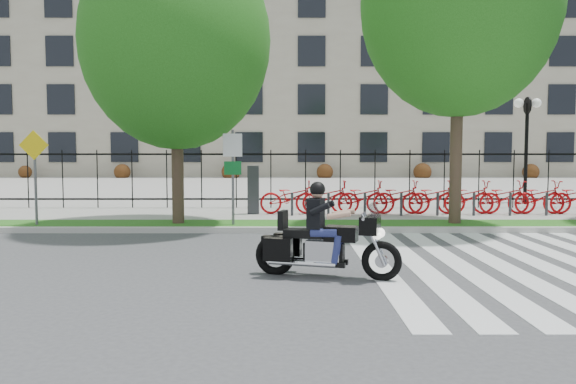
{
  "coord_description": "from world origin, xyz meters",
  "views": [
    {
      "loc": [
        0.57,
        -10.16,
        2.05
      ],
      "look_at": [
        0.58,
        3.0,
        1.13
      ],
      "focal_mm": 35.0,
      "sensor_mm": 36.0,
      "label": 1
    }
  ],
  "objects": [
    {
      "name": "iron_fence",
      "position": [
        0.0,
        9.2,
        1.15
      ],
      "size": [
        30.0,
        0.06,
        2.0
      ],
      "primitive_type": null,
      "color": "black",
      "rests_on": "sidewalk"
    },
    {
      "name": "sign_pole_warning",
      "position": [
        -6.07,
        4.58,
        1.74
      ],
      "size": [
        0.78,
        0.09,
        2.49
      ],
      "color": "#59595B",
      "rests_on": "grass_verge"
    },
    {
      "name": "motorcycle_rider",
      "position": [
        1.19,
        -1.05,
        0.63
      ],
      "size": [
        2.39,
        1.12,
        1.9
      ],
      "color": "black",
      "rests_on": "ground"
    },
    {
      "name": "sign_pole_regulatory",
      "position": [
        -0.87,
        4.58,
        1.74
      ],
      "size": [
        0.5,
        0.09,
        2.5
      ],
      "color": "#59595B",
      "rests_on": "grass_verge"
    },
    {
      "name": "street_tree_1",
      "position": [
        -2.39,
        4.95,
        5.01
      ],
      "size": [
        5.02,
        5.02,
        7.76
      ],
      "color": "#3D2A21",
      "rests_on": "grass_verge"
    },
    {
      "name": "grass_verge",
      "position": [
        0.0,
        4.95,
        0.07
      ],
      "size": [
        60.0,
        1.5,
        0.15
      ],
      "primitive_type": "cube",
      "color": "#265A16",
      "rests_on": "ground"
    },
    {
      "name": "sidewalk",
      "position": [
        0.0,
        7.45,
        0.07
      ],
      "size": [
        60.0,
        3.5,
        0.15
      ],
      "primitive_type": "cube",
      "color": "#99988F",
      "rests_on": "ground"
    },
    {
      "name": "street_tree_2",
      "position": [
        5.11,
        4.95,
        5.98
      ],
      "size": [
        5.22,
        5.22,
        8.84
      ],
      "color": "#3D2A21",
      "rests_on": "grass_verge"
    },
    {
      "name": "bike_share_station",
      "position": [
        5.06,
        7.2,
        0.67
      ],
      "size": [
        11.17,
        0.89,
        1.5
      ],
      "color": "#2D2D33",
      "rests_on": "sidewalk"
    },
    {
      "name": "plaza",
      "position": [
        0.0,
        25.0,
        0.05
      ],
      "size": [
        80.0,
        34.0,
        0.1
      ],
      "primitive_type": "cube",
      "color": "#99988F",
      "rests_on": "ground"
    },
    {
      "name": "ground",
      "position": [
        0.0,
        0.0,
        0.0
      ],
      "size": [
        120.0,
        120.0,
        0.0
      ],
      "primitive_type": "plane",
      "color": "#3D3D40",
      "rests_on": "ground"
    },
    {
      "name": "office_building",
      "position": [
        0.0,
        44.92,
        9.97
      ],
      "size": [
        60.0,
        21.9,
        20.15
      ],
      "color": "gray",
      "rests_on": "ground"
    },
    {
      "name": "crosswalk_stripes",
      "position": [
        4.83,
        0.0,
        0.01
      ],
      "size": [
        5.7,
        8.0,
        0.01
      ],
      "primitive_type": null,
      "color": "silver",
      "rests_on": "ground"
    },
    {
      "name": "lamp_post_right",
      "position": [
        10.0,
        12.0,
        3.21
      ],
      "size": [
        1.06,
        0.7,
        4.25
      ],
      "color": "black",
      "rests_on": "ground"
    },
    {
      "name": "curb",
      "position": [
        0.0,
        4.1,
        0.07
      ],
      "size": [
        60.0,
        0.2,
        0.15
      ],
      "primitive_type": "cube",
      "color": "#B3B1A8",
      "rests_on": "ground"
    }
  ]
}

